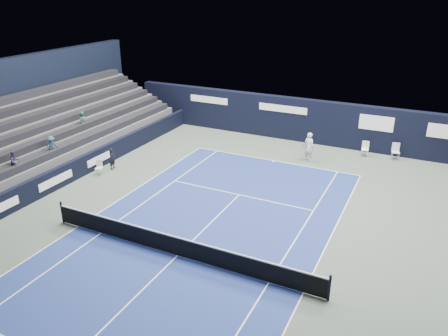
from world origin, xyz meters
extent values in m
plane|color=#48554C|center=(0.00, 2.00, 0.00)|extent=(48.00, 48.00, 0.00)
cube|color=navy|center=(0.00, 0.00, 0.00)|extent=(10.97, 23.77, 0.01)
cube|color=white|center=(5.12, 15.29, 0.47)|extent=(0.49, 0.47, 0.04)
cube|color=white|center=(5.10, 15.49, 0.74)|extent=(0.44, 0.09, 0.53)
cylinder|color=white|center=(5.29, 15.49, 0.23)|extent=(0.03, 0.03, 0.47)
cylinder|color=white|center=(4.91, 15.44, 0.23)|extent=(0.03, 0.03, 0.47)
cylinder|color=white|center=(5.33, 15.13, 0.23)|extent=(0.03, 0.03, 0.47)
cylinder|color=white|center=(4.96, 15.09, 0.23)|extent=(0.03, 0.03, 0.47)
cube|color=white|center=(5.10, 15.51, 0.83)|extent=(0.37, 0.13, 0.34)
cube|color=silver|center=(7.01, 15.57, 0.51)|extent=(0.58, 0.57, 0.05)
cube|color=silver|center=(6.95, 15.79, 0.80)|extent=(0.48, 0.15, 0.57)
cylinder|color=silver|center=(7.16, 15.81, 0.25)|extent=(0.03, 0.03, 0.51)
cylinder|color=silver|center=(6.76, 15.71, 0.25)|extent=(0.03, 0.03, 0.51)
cylinder|color=silver|center=(7.25, 15.44, 0.25)|extent=(0.03, 0.03, 0.51)
cylinder|color=silver|center=(6.85, 15.33, 0.25)|extent=(0.03, 0.03, 0.51)
cube|color=silver|center=(-8.69, 5.22, 0.40)|extent=(0.49, 0.47, 0.04)
cube|color=silver|center=(-8.75, 5.38, 0.64)|extent=(0.37, 0.15, 0.46)
cylinder|color=silver|center=(-8.59, 5.42, 0.20)|extent=(0.02, 0.02, 0.40)
cylinder|color=silver|center=(-8.90, 5.31, 0.20)|extent=(0.02, 0.02, 0.40)
cylinder|color=silver|center=(-8.48, 5.13, 0.20)|extent=(0.02, 0.02, 0.40)
cylinder|color=silver|center=(-8.79, 5.02, 0.20)|extent=(0.02, 0.02, 0.40)
imported|color=black|center=(-8.52, 6.28, 0.69)|extent=(0.37, 0.53, 1.37)
cube|color=white|center=(0.00, 11.88, 0.01)|extent=(10.97, 0.06, 0.00)
cube|color=white|center=(5.49, 0.00, 0.01)|extent=(0.06, 23.77, 0.00)
cube|color=white|center=(-5.49, 0.00, 0.01)|extent=(0.06, 23.77, 0.00)
cube|color=white|center=(4.12, 0.00, 0.01)|extent=(0.06, 23.77, 0.00)
cube|color=white|center=(-4.12, 0.00, 0.01)|extent=(0.06, 23.77, 0.00)
cube|color=white|center=(0.00, 6.40, 0.01)|extent=(8.23, 0.06, 0.00)
cube|color=white|center=(0.00, 0.00, 0.01)|extent=(0.06, 12.80, 0.00)
cube|color=white|center=(0.00, 11.73, 0.01)|extent=(0.06, 0.30, 0.00)
cylinder|color=black|center=(6.40, 0.00, 0.55)|extent=(0.10, 0.10, 1.10)
cylinder|color=black|center=(-6.40, 0.00, 0.55)|extent=(0.10, 0.10, 1.10)
cube|color=black|center=(0.00, 0.00, 0.46)|extent=(12.80, 0.03, 0.86)
cube|color=white|center=(0.00, 0.00, 0.91)|extent=(12.80, 0.05, 0.06)
cube|color=black|center=(0.00, 16.50, 1.55)|extent=(26.00, 0.60, 3.10)
cube|color=silver|center=(-7.00, 16.18, 2.30)|extent=(3.20, 0.02, 0.50)
cube|color=silver|center=(-1.00, 16.18, 2.30)|extent=(3.60, 0.02, 0.50)
cube|color=silver|center=(5.50, 16.18, 2.10)|extent=(2.20, 0.02, 1.00)
cube|color=silver|center=(9.50, 16.18, 2.10)|extent=(1.80, 0.02, 0.90)
cube|color=black|center=(-9.50, 6.00, 0.60)|extent=(0.30, 22.00, 1.20)
cube|color=silver|center=(-9.33, -1.00, 0.60)|extent=(0.02, 2.00, 0.45)
cube|color=silver|center=(-9.33, 2.50, 0.60)|extent=(0.02, 2.40, 0.45)
cube|color=silver|center=(-9.33, 6.00, 0.60)|extent=(0.02, 2.00, 0.45)
cube|color=#4D4D50|center=(-10.10, 7.00, 0.82)|extent=(0.90, 16.00, 1.65)
cube|color=#474649|center=(-11.00, 7.00, 1.05)|extent=(0.90, 16.00, 2.10)
cube|color=#535355|center=(-11.90, 7.00, 1.27)|extent=(0.90, 16.00, 2.55)
cube|color=#4C4C4F|center=(-12.80, 7.00, 1.50)|extent=(0.90, 16.00, 3.00)
cube|color=#454547|center=(-13.70, 7.00, 1.73)|extent=(0.90, 16.00, 3.45)
cube|color=#4D4D4F|center=(-14.60, 7.00, 1.95)|extent=(0.90, 16.00, 3.90)
cube|color=black|center=(-10.10, 7.00, 1.85)|extent=(0.63, 15.20, 0.40)
cube|color=black|center=(-11.00, 7.00, 2.30)|extent=(0.63, 15.20, 0.40)
cube|color=black|center=(-11.90, 7.00, 2.75)|extent=(0.63, 15.20, 0.40)
cube|color=black|center=(-12.80, 7.00, 3.20)|extent=(0.63, 15.20, 0.40)
cube|color=black|center=(-13.70, 7.00, 3.65)|extent=(0.63, 15.20, 0.40)
cube|color=black|center=(-14.60, 7.00, 4.10)|extent=(0.63, 15.20, 0.40)
cube|color=black|center=(-15.35, 7.00, 3.20)|extent=(0.60, 18.00, 6.40)
imported|color=#343253|center=(-10.10, 0.81, 2.21)|extent=(0.43, 0.55, 1.13)
imported|color=navy|center=(-10.10, 3.26, 2.24)|extent=(0.67, 0.86, 1.17)
imported|color=#29453F|center=(-11.00, 6.77, 2.67)|extent=(0.50, 0.63, 1.14)
imported|color=white|center=(1.97, 12.93, 0.95)|extent=(0.81, 0.66, 1.90)
cylinder|color=black|center=(1.82, 12.63, 1.05)|extent=(0.03, 0.29, 0.13)
torus|color=black|center=(1.82, 12.38, 1.15)|extent=(0.30, 0.13, 0.29)
camera|label=1|loc=(8.57, -13.08, 10.62)|focal=35.00mm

